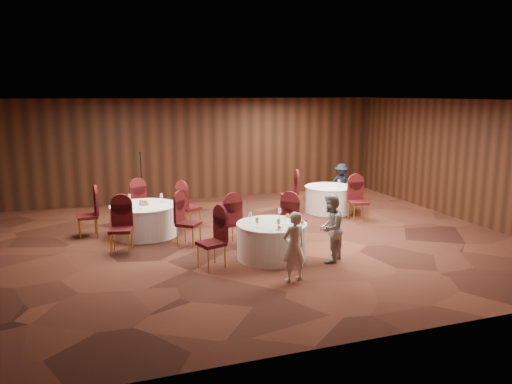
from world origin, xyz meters
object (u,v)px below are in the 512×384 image
object	(u,v)px
mic_stand	(142,193)
woman_b	(330,228)
woman_a	(294,247)
man_c	(341,183)
table_left	(145,220)
table_main	(272,241)
table_right	(329,199)

from	to	relation	value
mic_stand	woman_b	world-z (taller)	mic_stand
woman_a	man_c	size ratio (longest dim) A/B	1.06
table_left	woman_a	xyz separation A→B (m)	(2.19, -3.92, 0.27)
table_main	mic_stand	distance (m)	5.62
mic_stand	woman_a	distance (m)	6.84
table_main	woman_b	xyz separation A→B (m)	(1.04, -0.58, 0.32)
table_right	woman_b	bearing A→B (deg)	-117.21
woman_a	woman_b	size ratio (longest dim) A/B	0.93
table_left	woman_b	world-z (taller)	woman_b
table_right	mic_stand	size ratio (longest dim) A/B	0.82
man_c	table_main	bearing A→B (deg)	-94.36
table_main	woman_a	distance (m)	1.35
woman_b	man_c	bearing A→B (deg)	-164.83
table_left	woman_b	xyz separation A→B (m)	(3.30, -3.17, 0.32)
table_right	mic_stand	xyz separation A→B (m)	(-5.05, 1.93, 0.13)
table_left	table_main	bearing A→B (deg)	-48.87
mic_stand	man_c	xyz separation A→B (m)	(5.95, -0.99, 0.10)
table_right	man_c	size ratio (longest dim) A/B	1.15
table_left	woman_a	bearing A→B (deg)	-60.80
table_right	woman_b	world-z (taller)	woman_b
woman_b	mic_stand	bearing A→B (deg)	-106.18
table_left	man_c	xyz separation A→B (m)	(6.20, 1.66, 0.24)
table_main	woman_b	distance (m)	1.23
table_left	woman_a	world-z (taller)	woman_a
table_left	man_c	bearing A→B (deg)	14.97
table_main	man_c	xyz separation A→B (m)	(3.93, 4.25, 0.24)
woman_a	man_c	distance (m)	6.87
mic_stand	woman_a	size ratio (longest dim) A/B	1.33
mic_stand	woman_b	distance (m)	6.57
table_main	table_left	distance (m)	3.44
table_main	table_right	distance (m)	4.49
table_left	table_right	bearing A→B (deg)	7.67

